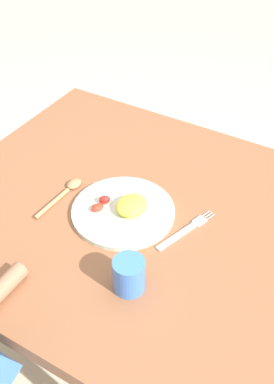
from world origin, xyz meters
The scene contains 6 objects.
ground_plane centered at (0.00, 0.00, 0.00)m, with size 8.00×8.00×0.00m, color beige.
dining_table centered at (0.00, 0.00, 0.62)m, with size 1.05×0.94×0.69m.
plate centered at (0.00, -0.02, 0.70)m, with size 0.28×0.28×0.05m.
fork centered at (0.17, 0.00, 0.69)m, with size 0.08×0.20×0.01m.
spoon centered at (-0.18, -0.04, 0.69)m, with size 0.04×0.19×0.02m.
drinking_cup centered at (0.14, -0.23, 0.73)m, with size 0.07×0.07×0.09m, color #417CE0.
Camera 1 is at (0.50, -0.80, 1.57)m, focal length 43.95 mm.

